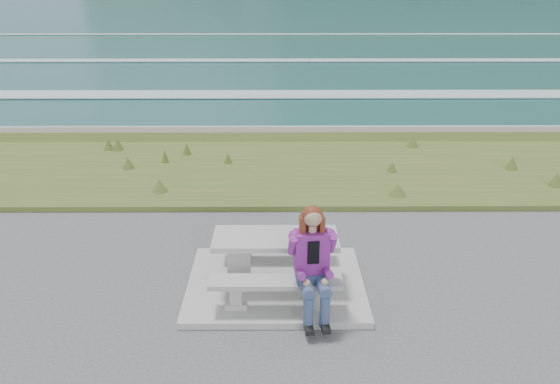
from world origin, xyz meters
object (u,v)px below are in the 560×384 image
(bench_landward, at_px, (275,286))
(seated_woman, at_px, (313,278))
(bench_seaward, at_px, (276,239))
(picnic_table, at_px, (276,246))

(bench_landward, distance_m, seated_woman, 0.56)
(bench_seaward, xyz_separation_m, seated_woman, (0.49, -1.54, 0.21))
(picnic_table, height_order, bench_landward, picnic_table)
(bench_seaward, bearing_deg, seated_woman, -72.22)
(bench_landward, xyz_separation_m, bench_seaward, (0.00, 1.40, 0.00))
(bench_landward, relative_size, seated_woman, 1.19)
(bench_seaward, relative_size, seated_woman, 1.19)
(picnic_table, distance_m, bench_landward, 0.74)
(picnic_table, height_order, seated_woman, seated_woman)
(bench_landward, height_order, seated_woman, seated_woman)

